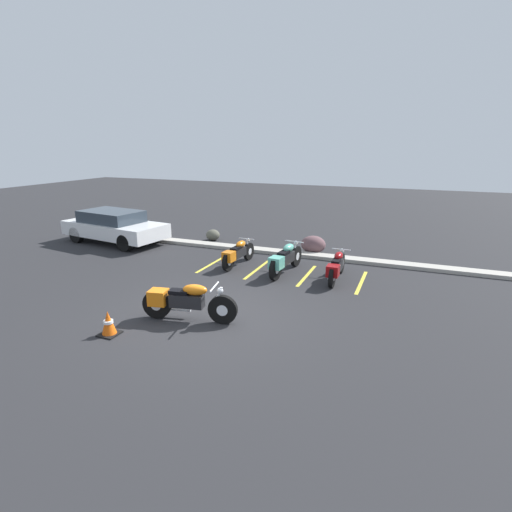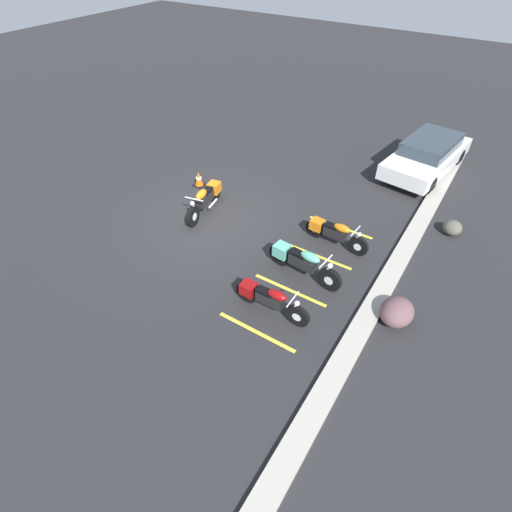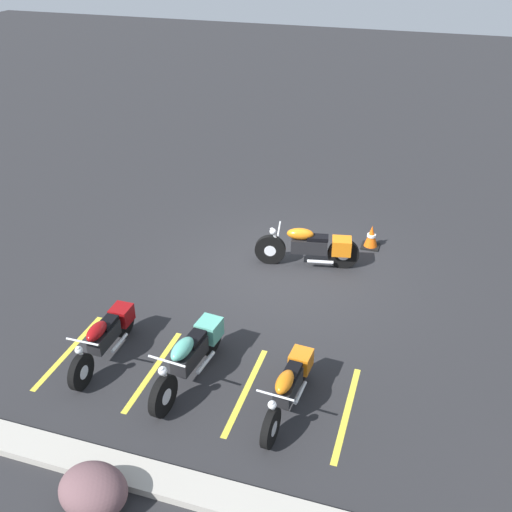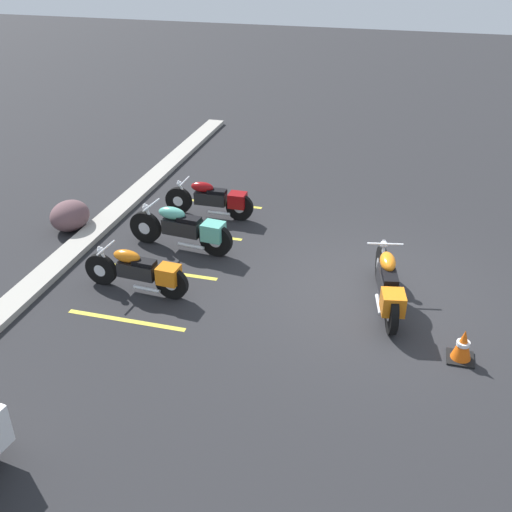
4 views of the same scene
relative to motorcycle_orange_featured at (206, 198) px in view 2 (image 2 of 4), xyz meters
name	(u,v)px [view 2 (image 2 of 4)]	position (x,y,z in m)	size (l,w,h in m)	color
ground	(209,219)	(0.37, 0.37, -0.47)	(60.00, 60.00, 0.00)	#262628
motorcycle_orange_featured	(206,198)	(0.00, 0.00, 0.00)	(2.21, 0.78, 0.88)	black
parked_bike_0	(333,232)	(-0.62, 4.23, -0.04)	(0.57, 2.02, 0.79)	black
parked_bike_1	(301,261)	(1.06, 4.05, 0.00)	(0.65, 2.25, 0.88)	black
parked_bike_2	(268,299)	(2.66, 4.00, -0.04)	(0.57, 2.04, 0.80)	black
car_white	(427,155)	(-6.54, 5.30, 0.21)	(4.51, 2.38, 1.29)	black
concrete_curb	(384,287)	(0.37, 6.17, -0.41)	(18.00, 0.50, 0.12)	#A8A399
landscape_rock_0	(452,228)	(-3.04, 7.10, -0.24)	(0.56, 0.55, 0.45)	#525245
landscape_rock_1	(397,312)	(1.28, 6.75, -0.15)	(0.91, 0.77, 0.63)	brown
traffic_cone	(199,179)	(-1.10, -1.21, -0.22)	(0.40, 0.40, 0.53)	black
stall_line_0	(340,227)	(-1.51, 4.12, -0.46)	(0.10, 2.10, 0.00)	gold
stall_line_1	(317,256)	(0.12, 4.12, -0.46)	(0.10, 2.10, 0.00)	gold
stall_line_2	(290,290)	(1.75, 4.12, -0.46)	(0.10, 2.10, 0.00)	gold
stall_line_3	(256,332)	(3.38, 4.12, -0.46)	(0.10, 2.10, 0.00)	gold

